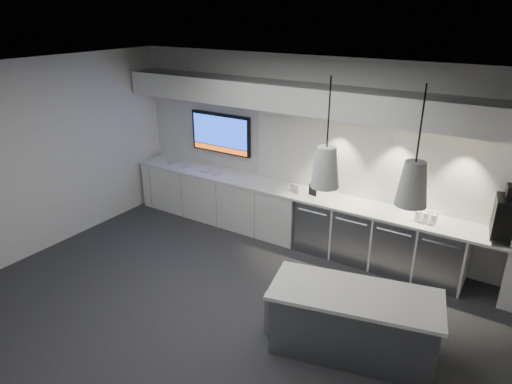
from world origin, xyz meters
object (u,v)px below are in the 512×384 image
Objects in this scene: wall_tv at (221,133)px; bin at (279,313)px; island at (353,322)px; coffee_machine at (510,217)px.

bin is (2.64, -2.44, -1.31)m from wall_tv.
wall_tv is at bearing 137.18° from bin.
island is 0.89m from bin.
island is at bearing -33.34° from wall_tv.
island is at bearing -128.90° from coffee_machine.
coffee_machine is (1.24, 2.06, 0.80)m from island.
coffee_machine is at bearing 46.10° from bin.
island is 3.95× the size of bin.
island is 2.78× the size of coffee_machine.
coffee_machine reaches higher than bin.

